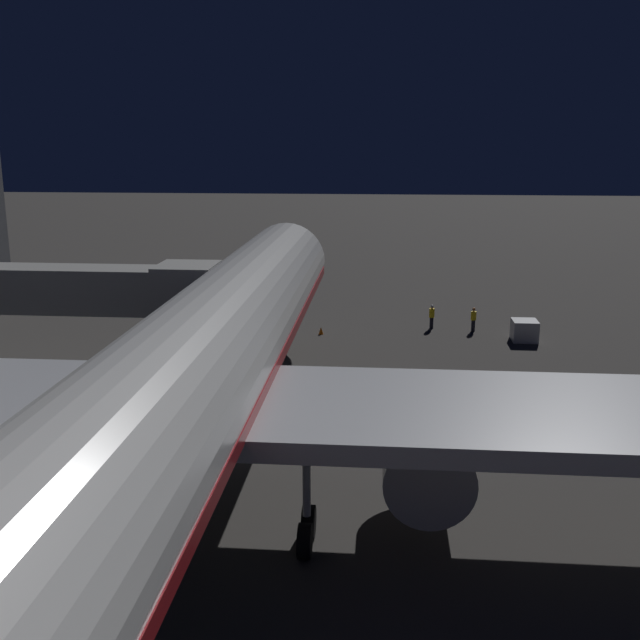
{
  "coord_description": "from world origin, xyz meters",
  "views": [
    {
      "loc": [
        -6.69,
        33.54,
        13.84
      ],
      "look_at": [
        -3.0,
        -8.82,
        3.5
      ],
      "focal_mm": 41.96,
      "sensor_mm": 36.0,
      "label": 1
    }
  ],
  "objects_px": {
    "ground_crew_near_nose_gear": "(473,318)",
    "traffic_cone_nose_starboard": "(261,329)",
    "airliner_at_gate": "(191,383)",
    "ground_crew_under_port_wing": "(432,315)",
    "baggage_container_mid_row": "(524,330)",
    "jet_bridge": "(62,290)",
    "traffic_cone_nose_port": "(321,331)"
  },
  "relations": [
    {
      "from": "baggage_container_mid_row",
      "to": "traffic_cone_nose_starboard",
      "type": "distance_m",
      "value": 18.82
    },
    {
      "from": "ground_crew_near_nose_gear",
      "to": "traffic_cone_nose_starboard",
      "type": "xyz_separation_m",
      "value": [
        15.52,
        1.87,
        -0.7
      ]
    },
    {
      "from": "airliner_at_gate",
      "to": "ground_crew_under_port_wing",
      "type": "relative_size",
      "value": 31.77
    },
    {
      "from": "ground_crew_under_port_wing",
      "to": "traffic_cone_nose_starboard",
      "type": "xyz_separation_m",
      "value": [
        12.5,
        2.43,
        -0.72
      ]
    },
    {
      "from": "airliner_at_gate",
      "to": "baggage_container_mid_row",
      "type": "bearing_deg",
      "value": -121.3
    },
    {
      "from": "ground_crew_near_nose_gear",
      "to": "traffic_cone_nose_starboard",
      "type": "relative_size",
      "value": 3.22
    },
    {
      "from": "baggage_container_mid_row",
      "to": "traffic_cone_nose_port",
      "type": "height_order",
      "value": "baggage_container_mid_row"
    },
    {
      "from": "ground_crew_near_nose_gear",
      "to": "traffic_cone_nose_starboard",
      "type": "distance_m",
      "value": 15.65
    },
    {
      "from": "jet_bridge",
      "to": "ground_crew_near_nose_gear",
      "type": "xyz_separation_m",
      "value": [
        -24.61,
        -14.63,
        -4.64
      ]
    },
    {
      "from": "baggage_container_mid_row",
      "to": "ground_crew_under_port_wing",
      "type": "relative_size",
      "value": 1.01
    },
    {
      "from": "airliner_at_gate",
      "to": "ground_crew_near_nose_gear",
      "type": "xyz_separation_m",
      "value": [
        -13.32,
        -29.69,
        -4.49
      ]
    },
    {
      "from": "ground_crew_under_port_wing",
      "to": "baggage_container_mid_row",
      "type": "bearing_deg",
      "value": 154.97
    },
    {
      "from": "jet_bridge",
      "to": "traffic_cone_nose_starboard",
      "type": "distance_m",
      "value": 16.54
    },
    {
      "from": "baggage_container_mid_row",
      "to": "airliner_at_gate",
      "type": "bearing_deg",
      "value": 58.7
    },
    {
      "from": "jet_bridge",
      "to": "traffic_cone_nose_port",
      "type": "height_order",
      "value": "jet_bridge"
    },
    {
      "from": "jet_bridge",
      "to": "ground_crew_under_port_wing",
      "type": "xyz_separation_m",
      "value": [
        -21.59,
        -15.19,
        -4.63
      ]
    },
    {
      "from": "ground_crew_under_port_wing",
      "to": "traffic_cone_nose_starboard",
      "type": "bearing_deg",
      "value": 11.02
    },
    {
      "from": "ground_crew_under_port_wing",
      "to": "traffic_cone_nose_starboard",
      "type": "height_order",
      "value": "ground_crew_under_port_wing"
    },
    {
      "from": "jet_bridge",
      "to": "traffic_cone_nose_port",
      "type": "relative_size",
      "value": 37.97
    },
    {
      "from": "ground_crew_near_nose_gear",
      "to": "traffic_cone_nose_port",
      "type": "height_order",
      "value": "ground_crew_near_nose_gear"
    },
    {
      "from": "jet_bridge",
      "to": "traffic_cone_nose_port",
      "type": "bearing_deg",
      "value": -136.6
    },
    {
      "from": "traffic_cone_nose_port",
      "to": "airliner_at_gate",
      "type": "bearing_deg",
      "value": 85.48
    },
    {
      "from": "ground_crew_near_nose_gear",
      "to": "ground_crew_under_port_wing",
      "type": "xyz_separation_m",
      "value": [
        3.02,
        -0.56,
        0.02
      ]
    },
    {
      "from": "airliner_at_gate",
      "to": "jet_bridge",
      "type": "xyz_separation_m",
      "value": [
        11.29,
        -15.07,
        0.15
      ]
    },
    {
      "from": "airliner_at_gate",
      "to": "traffic_cone_nose_starboard",
      "type": "bearing_deg",
      "value": -85.48
    },
    {
      "from": "ground_crew_near_nose_gear",
      "to": "traffic_cone_nose_port",
      "type": "relative_size",
      "value": 3.22
    },
    {
      "from": "airliner_at_gate",
      "to": "traffic_cone_nose_starboard",
      "type": "distance_m",
      "value": 28.38
    },
    {
      "from": "airliner_at_gate",
      "to": "traffic_cone_nose_starboard",
      "type": "xyz_separation_m",
      "value": [
        2.2,
        -27.82,
        -5.19
      ]
    },
    {
      "from": "airliner_at_gate",
      "to": "ground_crew_under_port_wing",
      "type": "distance_m",
      "value": 32.27
    },
    {
      "from": "ground_crew_near_nose_gear",
      "to": "traffic_cone_nose_port",
      "type": "xyz_separation_m",
      "value": [
        11.12,
        1.87,
        -0.7
      ]
    },
    {
      "from": "jet_bridge",
      "to": "ground_crew_under_port_wing",
      "type": "height_order",
      "value": "jet_bridge"
    },
    {
      "from": "baggage_container_mid_row",
      "to": "jet_bridge",
      "type": "bearing_deg",
      "value": 23.7
    }
  ]
}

